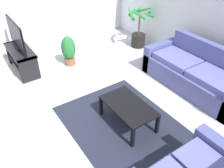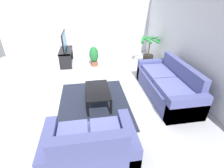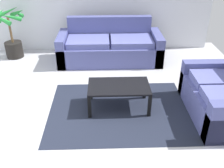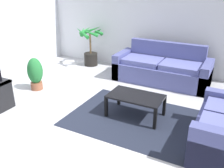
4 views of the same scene
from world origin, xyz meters
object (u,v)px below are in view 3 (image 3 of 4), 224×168
Objects in this scene: couch_loveseat at (223,98)px; potted_palm at (12,36)px; couch_main at (110,48)px; coffee_table at (119,88)px.

potted_palm is (-3.83, 2.34, 0.19)m from couch_loveseat.
potted_palm reaches higher than couch_main.
couch_main is 1.83m from coffee_table.
coffee_table is at bearing 171.21° from couch_loveseat.
couch_main is 2.65m from couch_loveseat.
coffee_table is 0.86× the size of potted_palm.
couch_main is 1.98× the size of potted_palm.
couch_main is at bearing -7.01° from potted_palm.
couch_loveseat is at bearing -51.24° from couch_main.
potted_palm is at bearing 148.63° from couch_loveseat.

